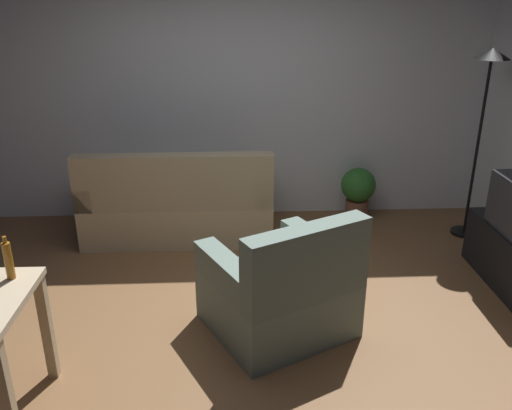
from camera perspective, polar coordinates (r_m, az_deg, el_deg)
ground_plane at (r=4.02m, az=-1.10°, el=-12.85°), size 5.20×4.40×0.02m
wall_rear at (r=5.58m, az=-1.94°, el=12.32°), size 5.20×0.10×2.70m
couch at (r=5.30m, az=-8.24°, el=-0.19°), size 1.81×0.84×0.92m
torchiere_lamp at (r=5.40m, az=23.31°, el=10.94°), size 0.32×0.32×1.81m
potted_plant at (r=5.71m, az=10.80°, el=1.56°), size 0.36×0.36×0.57m
armchair at (r=3.80m, az=2.79°, el=-9.15°), size 1.19×1.16×0.92m
bottle_amber at (r=3.32m, az=-24.88°, el=-5.35°), size 0.05×0.05×0.26m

